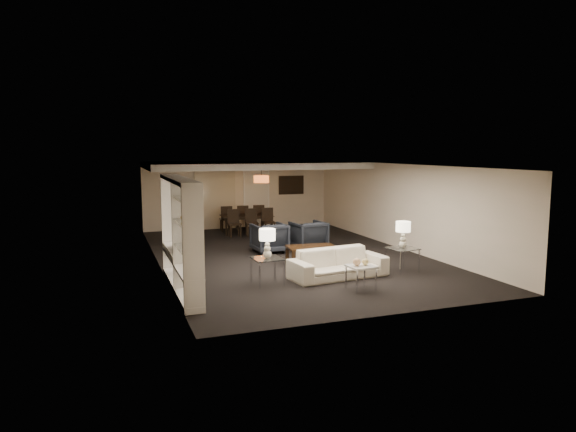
% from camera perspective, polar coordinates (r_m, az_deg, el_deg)
% --- Properties ---
extents(floor, '(11.00, 11.00, 0.00)m').
position_cam_1_polar(floor, '(14.31, 0.00, -4.37)').
color(floor, black).
rests_on(floor, ground).
extents(ceiling, '(7.00, 11.00, 0.02)m').
position_cam_1_polar(ceiling, '(14.01, 0.00, 5.69)').
color(ceiling, silver).
rests_on(ceiling, ground).
extents(wall_back, '(7.00, 0.02, 2.50)m').
position_cam_1_polar(wall_back, '(19.34, -5.54, 2.42)').
color(wall_back, beige).
rests_on(wall_back, ground).
extents(wall_front, '(7.00, 0.02, 2.50)m').
position_cam_1_polar(wall_front, '(9.18, 11.75, -3.25)').
color(wall_front, beige).
rests_on(wall_front, ground).
extents(wall_left, '(0.02, 11.00, 2.50)m').
position_cam_1_polar(wall_left, '(13.34, -14.29, -0.02)').
color(wall_left, beige).
rests_on(wall_left, ground).
extents(wall_right, '(0.02, 11.00, 2.50)m').
position_cam_1_polar(wall_right, '(15.64, 12.16, 1.11)').
color(wall_right, beige).
rests_on(wall_right, ground).
extents(ceiling_soffit, '(7.00, 4.00, 0.20)m').
position_cam_1_polar(ceiling_soffit, '(17.35, -3.95, 5.67)').
color(ceiling_soffit, silver).
rests_on(ceiling_soffit, ceiling).
extents(curtains, '(1.50, 0.12, 2.40)m').
position_cam_1_polar(curtains, '(19.07, -8.10, 2.16)').
color(curtains, beige).
rests_on(curtains, wall_back).
extents(door, '(0.90, 0.05, 2.10)m').
position_cam_1_polar(door, '(19.52, -3.52, 1.90)').
color(door, silver).
rests_on(door, wall_back).
extents(painting, '(0.95, 0.04, 0.65)m').
position_cam_1_polar(painting, '(19.90, 0.35, 3.46)').
color(painting, '#142D38').
rests_on(painting, wall_back).
extents(media_unit, '(0.38, 3.40, 2.35)m').
position_cam_1_polar(media_unit, '(10.82, -11.91, -2.05)').
color(media_unit, white).
rests_on(media_unit, wall_left).
extents(pendant_light, '(0.52, 0.52, 0.24)m').
position_cam_1_polar(pendant_light, '(17.45, -2.98, 4.11)').
color(pendant_light, '#D8591E').
rests_on(pendant_light, ceiling_soffit).
extents(sofa, '(2.35, 1.15, 0.66)m').
position_cam_1_polar(sofa, '(11.85, 5.59, -5.26)').
color(sofa, beige).
rests_on(sofa, floor).
extents(coffee_table, '(1.30, 0.83, 0.44)m').
position_cam_1_polar(coffee_table, '(13.30, 2.62, -4.31)').
color(coffee_table, black).
rests_on(coffee_table, floor).
extents(armchair_left, '(0.96, 0.98, 0.84)m').
position_cam_1_polar(armchair_left, '(14.63, -2.09, -2.44)').
color(armchair_left, black).
rests_on(armchair_left, floor).
extents(armchair_right, '(0.99, 1.01, 0.84)m').
position_cam_1_polar(armchair_right, '(15.04, 2.27, -2.17)').
color(armchair_right, black).
rests_on(armchair_right, floor).
extents(side_table_left, '(0.65, 0.65, 0.58)m').
position_cam_1_polar(side_table_left, '(11.25, -2.30, -6.13)').
color(side_table_left, silver).
rests_on(side_table_left, floor).
extents(side_table_right, '(0.70, 0.70, 0.58)m').
position_cam_1_polar(side_table_right, '(12.67, 12.58, -4.76)').
color(side_table_right, white).
rests_on(side_table_right, floor).
extents(table_lamp_left, '(0.37, 0.37, 0.64)m').
position_cam_1_polar(table_lamp_left, '(11.12, -2.31, -3.08)').
color(table_lamp_left, white).
rests_on(table_lamp_left, side_table_left).
extents(table_lamp_right, '(0.37, 0.37, 0.64)m').
position_cam_1_polar(table_lamp_right, '(12.56, 12.66, -2.04)').
color(table_lamp_right, beige).
rests_on(table_lamp_right, side_table_right).
extents(marble_table, '(0.55, 0.55, 0.52)m').
position_cam_1_polar(marble_table, '(10.91, 8.08, -6.80)').
color(marble_table, white).
rests_on(marble_table, floor).
extents(gold_gourd_a, '(0.17, 0.17, 0.17)m').
position_cam_1_polar(gold_gourd_a, '(10.79, 7.65, -5.09)').
color(gold_gourd_a, '#EAB37C').
rests_on(gold_gourd_a, marble_table).
extents(gold_gourd_b, '(0.14, 0.14, 0.14)m').
position_cam_1_polar(gold_gourd_b, '(10.88, 8.58, -5.06)').
color(gold_gourd_b, '#E2C877').
rests_on(gold_gourd_b, marble_table).
extents(television, '(1.02, 0.13, 0.58)m').
position_cam_1_polar(television, '(11.40, -12.14, -2.25)').
color(television, black).
rests_on(television, media_unit).
extents(vase_blue, '(0.18, 0.18, 0.18)m').
position_cam_1_polar(vase_blue, '(9.65, -10.92, -3.29)').
color(vase_blue, '#224495').
rests_on(vase_blue, media_unit).
extents(vase_amber, '(0.15, 0.15, 0.16)m').
position_cam_1_polar(vase_amber, '(10.09, -11.45, -0.06)').
color(vase_amber, gold).
rests_on(vase_amber, media_unit).
extents(floor_speaker, '(0.13, 0.13, 0.96)m').
position_cam_1_polar(floor_speaker, '(11.89, -11.94, -4.61)').
color(floor_speaker, black).
rests_on(floor_speaker, floor).
extents(dining_table, '(1.81, 1.07, 0.62)m').
position_cam_1_polar(dining_table, '(18.07, -4.59, -0.92)').
color(dining_table, black).
rests_on(dining_table, floor).
extents(chair_nl, '(0.44, 0.44, 0.92)m').
position_cam_1_polar(chair_nl, '(17.27, -5.95, -0.82)').
color(chair_nl, black).
rests_on(chair_nl, floor).
extents(chair_nm, '(0.47, 0.47, 0.92)m').
position_cam_1_polar(chair_nm, '(17.42, -4.04, -0.73)').
color(chair_nm, black).
rests_on(chair_nm, floor).
extents(chair_nr, '(0.45, 0.45, 0.92)m').
position_cam_1_polar(chair_nr, '(17.59, -2.16, -0.63)').
color(chair_nr, black).
rests_on(chair_nr, floor).
extents(chair_fl, '(0.45, 0.45, 0.92)m').
position_cam_1_polar(chair_fl, '(18.53, -6.92, -0.27)').
color(chair_fl, black).
rests_on(chair_fl, floor).
extents(chair_fm, '(0.47, 0.47, 0.92)m').
position_cam_1_polar(chair_fm, '(18.67, -5.13, -0.19)').
color(chair_fm, black).
rests_on(chair_fm, floor).
extents(chair_fr, '(0.47, 0.47, 0.92)m').
position_cam_1_polar(chair_fr, '(18.83, -3.36, -0.11)').
color(chair_fr, black).
rests_on(chair_fr, floor).
extents(floor_lamp, '(0.21, 0.21, 1.44)m').
position_cam_1_polar(floor_lamp, '(18.78, -9.95, 0.57)').
color(floor_lamp, black).
rests_on(floor_lamp, floor).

